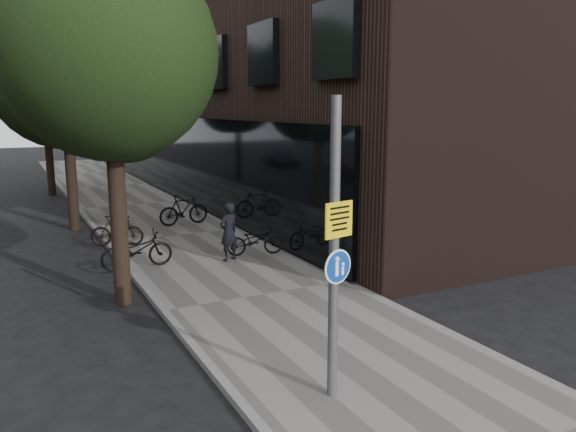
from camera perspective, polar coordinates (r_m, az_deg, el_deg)
ground at (r=9.82m, az=4.67°, el=-14.39°), size 120.00×120.00×0.00m
sidewalk at (r=18.67m, az=-11.03°, el=-2.08°), size 4.50×60.00×0.12m
curb_edge at (r=18.20m, az=-17.84°, el=-2.73°), size 0.15×60.00×0.13m
building_right_dark_brick at (r=32.70m, az=-3.17°, el=19.35°), size 12.00×40.00×18.00m
street_tree_near at (r=12.39m, az=-17.46°, el=14.68°), size 4.40×4.40×7.50m
street_tree_mid at (r=20.80m, az=-21.63°, el=12.71°), size 5.00×5.00×7.80m
street_tree_far at (r=29.75m, az=-23.44°, el=11.81°), size 5.00×5.00×7.80m
signpost at (r=7.75m, az=4.69°, el=-3.55°), size 0.48×0.14×4.24m
pedestrian at (r=15.18m, az=-6.04°, el=-1.60°), size 0.68×0.57×1.59m
parked_bike_facade_near at (r=15.80m, az=-3.39°, el=-2.46°), size 1.68×0.88×0.84m
parked_bike_facade_far at (r=20.16m, az=-10.57°, el=0.63°), size 1.83×0.66×1.08m
parked_bike_curb_near at (r=14.98m, az=-15.12°, el=-3.34°), size 1.83×0.65×0.96m
parked_bike_curb_far at (r=17.54m, az=-16.97°, el=-1.44°), size 1.60×0.96×0.93m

